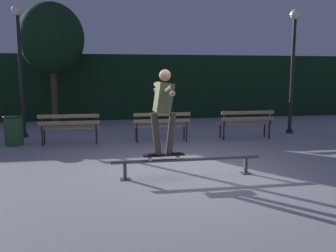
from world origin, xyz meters
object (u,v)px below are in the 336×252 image
at_px(park_bench_left_center, 162,123).
at_px(skateboarder, 164,105).
at_px(trash_can, 14,130).
at_px(skateboard, 164,155).
at_px(tree_far_left, 52,39).
at_px(lamp_post_left, 20,54).
at_px(park_bench_leftmost, 70,125).
at_px(park_bench_right_center, 246,121).
at_px(lamp_post_right, 293,56).
at_px(grind_rail, 187,162).

bearing_deg(park_bench_left_center, skateboarder, -98.28).
bearing_deg(trash_can, skateboard, -46.53).
height_order(skateboarder, tree_far_left, tree_far_left).
height_order(park_bench_left_center, lamp_post_left, lamp_post_left).
bearing_deg(tree_far_left, skateboarder, -68.79).
xyz_separation_m(park_bench_leftmost, park_bench_left_center, (2.52, 0.00, 0.00)).
height_order(skateboard, park_bench_right_center, park_bench_right_center).
bearing_deg(lamp_post_right, skateboarder, -138.89).
relative_size(park_bench_leftmost, lamp_post_right, 0.41).
bearing_deg(park_bench_right_center, trash_can, 178.11).
xyz_separation_m(grind_rail, park_bench_left_center, (0.06, 3.47, 0.26)).
bearing_deg(park_bench_right_center, skateboard, -131.10).
distance_m(park_bench_leftmost, trash_can, 1.50).
height_order(lamp_post_left, lamp_post_right, same).
height_order(grind_rail, skateboard, skateboard).
xyz_separation_m(lamp_post_left, trash_can, (-0.00, -1.22, -2.07)).
bearing_deg(lamp_post_right, lamp_post_left, 175.32).
relative_size(grind_rail, lamp_post_left, 0.73).
bearing_deg(lamp_post_left, grind_rail, -51.23).
xyz_separation_m(tree_far_left, trash_can, (-0.57, -3.86, -2.78)).
bearing_deg(skateboarder, park_bench_right_center, 48.93).
relative_size(park_bench_right_center, trash_can, 2.00).
xyz_separation_m(skateboard, lamp_post_right, (4.84, 4.22, 2.05)).
relative_size(grind_rail, park_bench_right_center, 1.77).
bearing_deg(park_bench_left_center, tree_far_left, 130.11).
height_order(grind_rail, lamp_post_right, lamp_post_right).
relative_size(tree_far_left, lamp_post_left, 1.15).
bearing_deg(park_bench_right_center, park_bench_leftmost, 180.00).
relative_size(park_bench_left_center, park_bench_right_center, 1.00).
xyz_separation_m(grind_rail, park_bench_right_center, (2.58, 3.47, 0.26)).
bearing_deg(grind_rail, skateboarder, 179.97).
height_order(park_bench_right_center, trash_can, park_bench_right_center).
distance_m(park_bench_left_center, park_bench_right_center, 2.52).
distance_m(skateboard, park_bench_right_center, 4.60).
relative_size(park_bench_leftmost, lamp_post_left, 0.41).
bearing_deg(park_bench_leftmost, tree_far_left, 102.66).
bearing_deg(lamp_post_left, park_bench_leftmost, -44.11).
distance_m(skateboarder, park_bench_left_center, 3.60).
distance_m(lamp_post_left, trash_can, 2.40).
height_order(park_bench_left_center, trash_can, park_bench_left_center).
relative_size(park_bench_left_center, lamp_post_left, 0.41).
relative_size(skateboard, tree_far_left, 0.18).
bearing_deg(park_bench_leftmost, skateboard, -59.91).
distance_m(skateboard, tree_far_left, 8.55).
bearing_deg(park_bench_leftmost, skateboarder, -59.87).
relative_size(park_bench_left_center, trash_can, 2.00).
height_order(grind_rail, park_bench_leftmost, park_bench_leftmost).
bearing_deg(skateboarder, skateboard, -176.18).
bearing_deg(skateboarder, lamp_post_left, 125.47).
xyz_separation_m(park_bench_leftmost, lamp_post_left, (-1.48, 1.44, 1.94)).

